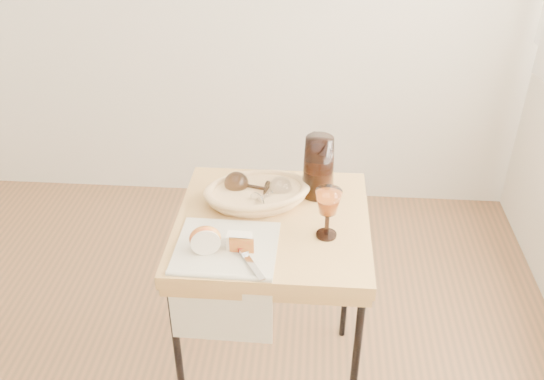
# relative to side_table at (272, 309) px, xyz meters

# --- Properties ---
(side_table) EXTENTS (0.60, 0.60, 0.76)m
(side_table) POSITION_rel_side_table_xyz_m (0.00, 0.00, 0.00)
(side_table) COLOR olive
(side_table) RESTS_ON floor
(tea_towel) EXTENTS (0.30, 0.27, 0.01)m
(tea_towel) POSITION_rel_side_table_xyz_m (-0.12, -0.16, 0.38)
(tea_towel) COLOR beige
(tea_towel) RESTS_ON side_table
(bread_basket) EXTENTS (0.35, 0.29, 0.06)m
(bread_basket) POSITION_rel_side_table_xyz_m (-0.06, 0.09, 0.41)
(bread_basket) COLOR #AD7F4E
(bread_basket) RESTS_ON side_table
(goblet_lying_a) EXTENTS (0.15, 0.11, 0.08)m
(goblet_lying_a) POSITION_rel_side_table_xyz_m (-0.08, 0.10, 0.43)
(goblet_lying_a) COLOR #412E1E
(goblet_lying_a) RESTS_ON bread_basket
(goblet_lying_b) EXTENTS (0.13, 0.14, 0.07)m
(goblet_lying_b) POSITION_rel_side_table_xyz_m (-0.01, 0.07, 0.43)
(goblet_lying_b) COLOR white
(goblet_lying_b) RESTS_ON bread_basket
(pitcher) EXTENTS (0.23, 0.27, 0.25)m
(pitcher) POSITION_rel_side_table_xyz_m (0.14, 0.16, 0.49)
(pitcher) COLOR black
(pitcher) RESTS_ON side_table
(wine_goblet) EXTENTS (0.08, 0.08, 0.16)m
(wine_goblet) POSITION_rel_side_table_xyz_m (0.17, -0.07, 0.46)
(wine_goblet) COLOR white
(wine_goblet) RESTS_ON side_table
(apple_half) EXTENTS (0.10, 0.07, 0.08)m
(apple_half) POSITION_rel_side_table_xyz_m (-0.18, -0.18, 0.43)
(apple_half) COLOR red
(apple_half) RESTS_ON tea_towel
(apple_wedge) EXTENTS (0.07, 0.04, 0.05)m
(apple_wedge) POSITION_rel_side_table_xyz_m (-0.08, -0.16, 0.41)
(apple_wedge) COLOR #F8E6C7
(apple_wedge) RESTS_ON tea_towel
(table_knife) EXTENTS (0.13, 0.19, 0.02)m
(table_knife) POSITION_rel_side_table_xyz_m (-0.06, -0.20, 0.40)
(table_knife) COLOR silver
(table_knife) RESTS_ON tea_towel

